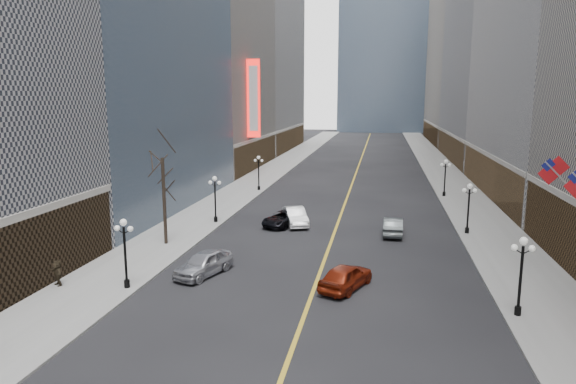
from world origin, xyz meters
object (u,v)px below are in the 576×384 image
at_px(car_nb_mid, 295,216).
at_px(car_sb_far, 393,226).
at_px(streetlamp_east_3, 445,174).
at_px(car_nb_near, 204,263).
at_px(streetlamp_west_2, 215,194).
at_px(car_nb_far, 284,219).
at_px(streetlamp_east_2, 469,203).
at_px(streetlamp_west_3, 259,169).
at_px(car_sb_mid, 346,276).
at_px(streetlamp_west_1, 125,246).
at_px(streetlamp_east_1, 521,268).

distance_m(car_nb_mid, car_sb_far, 9.46).
relative_size(streetlamp_east_3, car_nb_near, 0.91).
relative_size(streetlamp_west_2, car_nb_far, 0.88).
bearing_deg(streetlamp_east_2, car_nb_mid, 177.30).
relative_size(streetlamp_west_3, car_nb_far, 0.88).
distance_m(streetlamp_east_2, streetlamp_east_3, 18.00).
height_order(streetlamp_east_2, car_sb_far, streetlamp_east_2).
relative_size(streetlamp_east_2, car_sb_mid, 0.93).
distance_m(streetlamp_west_1, car_sb_mid, 14.22).
height_order(streetlamp_east_1, streetlamp_west_2, same).
height_order(streetlamp_west_2, car_sb_mid, streetlamp_west_2).
bearing_deg(streetlamp_west_1, car_nb_near, 42.07).
bearing_deg(streetlamp_west_3, car_nb_near, -83.11).
bearing_deg(car_nb_mid, car_sb_mid, -89.29).
height_order(car_nb_mid, car_sb_far, car_nb_mid).
distance_m(streetlamp_east_1, streetlamp_west_2, 29.68).
distance_m(streetlamp_east_1, car_nb_far, 24.88).
distance_m(car_nb_near, car_sb_mid, 9.91).
bearing_deg(car_nb_near, streetlamp_east_2, 55.36).
bearing_deg(streetlamp_east_3, streetlamp_east_1, -90.00).
xyz_separation_m(car_nb_mid, car_sb_mid, (6.00, -16.02, -0.02)).
height_order(streetlamp_east_1, streetlamp_west_3, same).
bearing_deg(streetlamp_west_1, car_nb_far, 69.63).
height_order(streetlamp_west_1, car_nb_far, streetlamp_west_1).
height_order(streetlamp_east_2, streetlamp_east_3, same).
bearing_deg(car_nb_far, streetlamp_west_3, 133.11).
relative_size(car_nb_far, car_sb_far, 1.07).
bearing_deg(streetlamp_east_1, car_nb_mid, 130.13).
height_order(streetlamp_west_2, car_sb_far, streetlamp_west_2).
distance_m(streetlamp_west_3, car_nb_far, 19.19).
xyz_separation_m(streetlamp_west_2, streetlamp_west_3, (0.00, 18.00, 0.00)).
bearing_deg(car_nb_mid, streetlamp_west_1, -132.41).
bearing_deg(car_sb_far, streetlamp_west_3, -46.76).
distance_m(streetlamp_east_2, streetlamp_west_2, 23.60).
xyz_separation_m(streetlamp_east_2, streetlamp_west_1, (-23.60, -18.00, 0.00)).
bearing_deg(car_sb_mid, streetlamp_west_1, 33.70).
bearing_deg(car_nb_near, streetlamp_west_3, 115.95).
bearing_deg(car_sb_mid, streetlamp_east_1, -172.98).
height_order(streetlamp_east_2, streetlamp_west_2, same).
height_order(streetlamp_east_2, car_nb_near, streetlamp_east_2).
relative_size(streetlamp_east_3, car_sb_mid, 0.93).
relative_size(streetlamp_east_2, car_nb_mid, 0.88).
bearing_deg(streetlamp_west_3, streetlamp_east_3, 0.00).
bearing_deg(car_nb_near, streetlamp_west_2, 124.24).
relative_size(streetlamp_east_2, streetlamp_west_3, 1.00).
bearing_deg(car_nb_far, streetlamp_west_1, -87.98).
distance_m(streetlamp_west_1, car_nb_mid, 20.41).
xyz_separation_m(streetlamp_east_2, car_sb_mid, (-9.80, -15.28, -2.08)).
bearing_deg(car_sb_mid, car_nb_near, 17.79).
bearing_deg(streetlamp_east_1, car_nb_near, 169.79).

